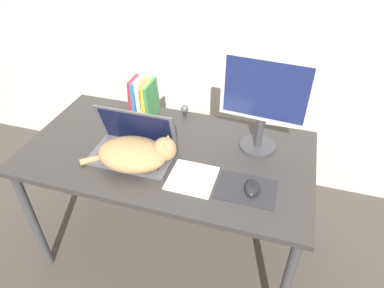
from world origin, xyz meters
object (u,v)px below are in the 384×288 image
(notepad, at_px, (192,178))
(laptop, at_px, (133,147))
(webcam, at_px, (185,109))
(cat, at_px, (136,153))
(book_row, at_px, (143,98))
(computer_mouse, at_px, (252,188))
(external_monitor, at_px, (264,99))

(notepad, bearing_deg, laptop, 165.54)
(notepad, xyz_separation_m, webcam, (-0.19, 0.49, 0.04))
(cat, height_order, book_row, book_row)
(laptop, bearing_deg, computer_mouse, -8.11)
(laptop, height_order, webcam, laptop)
(cat, bearing_deg, external_monitor, 29.94)
(external_monitor, bearing_deg, computer_mouse, -85.86)
(cat, height_order, webcam, cat)
(computer_mouse, height_order, notepad, computer_mouse)
(computer_mouse, bearing_deg, book_row, 147.76)
(laptop, distance_m, cat, 0.08)
(cat, bearing_deg, webcam, 79.72)
(computer_mouse, bearing_deg, cat, 177.48)
(external_monitor, xyz_separation_m, webcam, (-0.44, 0.17, -0.23))
(computer_mouse, xyz_separation_m, book_row, (-0.69, 0.43, 0.09))
(laptop, xyz_separation_m, computer_mouse, (0.59, -0.08, -0.03))
(book_row, distance_m, notepad, 0.61)
(book_row, bearing_deg, computer_mouse, -32.24)
(external_monitor, xyz_separation_m, book_row, (-0.66, 0.11, -0.16))
(external_monitor, distance_m, book_row, 0.69)
(book_row, bearing_deg, external_monitor, -9.24)
(cat, xyz_separation_m, notepad, (0.28, -0.02, -0.06))
(external_monitor, xyz_separation_m, computer_mouse, (0.02, -0.32, -0.25))
(cat, relative_size, external_monitor, 0.92)
(cat, xyz_separation_m, computer_mouse, (0.55, -0.02, -0.04))
(cat, bearing_deg, laptop, 126.10)
(cat, relative_size, computer_mouse, 4.45)
(laptop, xyz_separation_m, webcam, (0.13, 0.41, -0.00))
(external_monitor, height_order, webcam, external_monitor)
(laptop, height_order, computer_mouse, laptop)
(notepad, bearing_deg, computer_mouse, -0.29)
(cat, bearing_deg, computer_mouse, -2.52)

